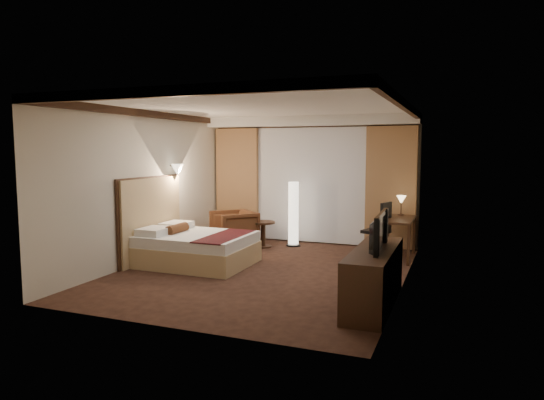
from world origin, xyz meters
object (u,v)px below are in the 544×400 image
at_px(bed, 197,249).
at_px(television, 373,225).
at_px(office_chair, 376,229).
at_px(dresser, 374,277).
at_px(desk, 398,238).
at_px(floor_lamp, 293,214).
at_px(armchair, 234,227).
at_px(side_table, 263,234).

bearing_deg(bed, television, -19.19).
bearing_deg(office_chair, dresser, -63.81).
bearing_deg(desk, office_chair, -172.71).
bearing_deg(office_chair, floor_lamp, -176.35).
xyz_separation_m(desk, television, (0.02, -2.90, 0.67)).
height_order(bed, armchair, armchair).
xyz_separation_m(office_chair, television, (0.41, -2.85, 0.52)).
xyz_separation_m(desk, office_chair, (-0.39, -0.05, 0.15)).
bearing_deg(television, desk, -1.60).
height_order(office_chair, dresser, office_chair).
relative_size(armchair, side_table, 1.56).
bearing_deg(office_chair, armchair, -160.19).
bearing_deg(bed, dresser, -19.02).
height_order(bed, office_chair, office_chair).
relative_size(side_table, television, 0.50).
bearing_deg(armchair, dresser, 3.56).
bearing_deg(desk, side_table, 179.18).
bearing_deg(floor_lamp, bed, -115.84).
xyz_separation_m(side_table, television, (2.73, -2.94, 0.78)).
distance_m(dresser, television, 0.68).
bearing_deg(armchair, television, 3.30).
relative_size(armchair, floor_lamp, 0.61).
distance_m(desk, television, 2.98).
xyz_separation_m(armchair, office_chair, (2.88, 0.12, 0.11)).
bearing_deg(bed, armchair, 92.16).
height_order(armchair, dresser, armchair).
relative_size(bed, office_chair, 1.76).
xyz_separation_m(floor_lamp, television, (2.19, -3.29, 0.37)).
bearing_deg(television, bed, 68.82).
relative_size(armchair, office_chair, 0.79).
bearing_deg(side_table, television, -47.15).
xyz_separation_m(floor_lamp, desk, (2.17, -0.39, -0.30)).
bearing_deg(bed, desk, 28.91).
bearing_deg(office_chair, side_table, -164.79).
bearing_deg(floor_lamp, television, -56.34).
relative_size(side_table, dresser, 0.28).
xyz_separation_m(bed, television, (3.24, -1.13, 0.78)).
bearing_deg(television, side_table, 40.86).
distance_m(office_chair, dresser, 2.89).
distance_m(desk, dresser, 2.90).
distance_m(bed, office_chair, 3.32).
xyz_separation_m(bed, floor_lamp, (1.05, 2.16, 0.41)).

